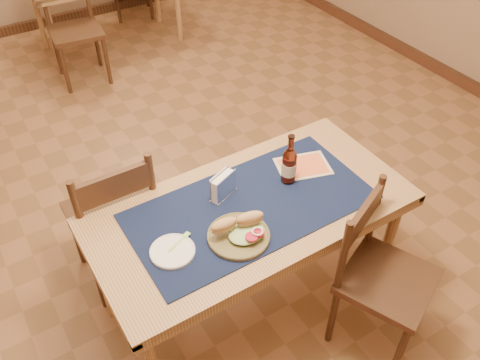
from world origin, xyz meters
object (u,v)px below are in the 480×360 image
chair_main_near (381,274)px  napkin_holder (223,186)px  sandwich_plate (240,232)px  main_table (250,218)px  beer_bottle (289,165)px  chair_main_far (114,216)px

chair_main_near → napkin_holder: bearing=128.4°
chair_main_near → sandwich_plate: bearing=147.7°
main_table → beer_bottle: bearing=11.6°
main_table → sandwich_plate: 0.24m
chair_main_near → napkin_holder: size_ratio=5.60×
chair_main_far → chair_main_near: (0.99, -1.06, -0.03)m
chair_main_far → main_table: bearing=-44.7°
main_table → chair_main_far: size_ratio=1.64×
sandwich_plate → beer_bottle: bearing=25.5°
chair_main_far → beer_bottle: bearing=-30.9°
beer_bottle → napkin_holder: (-0.34, 0.08, -0.04)m
chair_main_near → main_table: bearing=130.4°
chair_main_near → beer_bottle: bearing=107.1°
napkin_holder → chair_main_near: bearing=-51.6°
chair_main_far → napkin_holder: chair_main_far is taller
main_table → napkin_holder: size_ratio=9.69×
chair_main_near → sandwich_plate: (-0.59, 0.38, 0.31)m
main_table → beer_bottle: 0.33m
main_table → sandwich_plate: sandwich_plate is taller
chair_main_far → chair_main_near: bearing=-47.0°
main_table → chair_main_near: 0.71m
napkin_holder → beer_bottle: bearing=-13.4°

